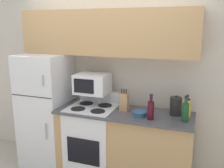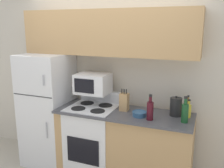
% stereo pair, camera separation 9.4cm
% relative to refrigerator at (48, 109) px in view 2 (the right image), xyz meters
% --- Properties ---
extents(wall_back, '(8.00, 0.05, 2.55)m').
position_rel_refrigerator_xyz_m(wall_back, '(0.86, 0.35, 0.47)').
color(wall_back, beige).
rests_on(wall_back, ground_plane).
extents(lower_cabinets, '(1.72, 0.61, 0.94)m').
position_rel_refrigerator_xyz_m(lower_cabinets, '(1.18, -0.03, -0.34)').
color(lower_cabinets, tan).
rests_on(lower_cabinets, ground_plane).
extents(refrigerator, '(0.63, 0.66, 1.61)m').
position_rel_refrigerator_xyz_m(refrigerator, '(0.00, 0.00, 0.00)').
color(refrigerator, white).
rests_on(refrigerator, ground_plane).
extents(upper_cabinets, '(2.35, 0.32, 0.58)m').
position_rel_refrigerator_xyz_m(upper_cabinets, '(0.86, 0.17, 1.10)').
color(upper_cabinets, tan).
rests_on(upper_cabinets, refrigerator).
extents(stove, '(0.61, 0.59, 1.11)m').
position_rel_refrigerator_xyz_m(stove, '(0.74, -0.05, -0.32)').
color(stove, white).
rests_on(stove, ground_plane).
extents(microwave, '(0.43, 0.35, 0.26)m').
position_rel_refrigerator_xyz_m(microwave, '(0.71, 0.05, 0.44)').
color(microwave, white).
rests_on(microwave, stove).
extents(knife_block, '(0.10, 0.11, 0.28)m').
position_rel_refrigerator_xyz_m(knife_block, '(1.16, 0.01, 0.25)').
color(knife_block, tan).
rests_on(knife_block, lower_cabinets).
extents(bowl, '(0.18, 0.18, 0.06)m').
position_rel_refrigerator_xyz_m(bowl, '(1.40, -0.12, 0.16)').
color(bowl, '#335B84').
rests_on(bowl, lower_cabinets).
extents(bottle_cooking_spray, '(0.06, 0.06, 0.22)m').
position_rel_refrigerator_xyz_m(bottle_cooking_spray, '(1.95, 0.05, 0.22)').
color(bottle_cooking_spray, gold).
rests_on(bottle_cooking_spray, lower_cabinets).
extents(bottle_vinegar, '(0.06, 0.06, 0.24)m').
position_rel_refrigerator_xyz_m(bottle_vinegar, '(1.93, 0.15, 0.23)').
color(bottle_vinegar, olive).
rests_on(bottle_vinegar, lower_cabinets).
extents(bottle_wine_green, '(0.08, 0.08, 0.30)m').
position_rel_refrigerator_xyz_m(bottle_wine_green, '(1.92, -0.12, 0.25)').
color(bottle_wine_green, '#194C23').
rests_on(bottle_wine_green, lower_cabinets).
extents(bottle_wine_red, '(0.08, 0.08, 0.30)m').
position_rel_refrigerator_xyz_m(bottle_wine_red, '(1.54, -0.19, 0.25)').
color(bottle_wine_red, '#470F19').
rests_on(bottle_wine_red, lower_cabinets).
extents(kettle, '(0.14, 0.14, 0.25)m').
position_rel_refrigerator_xyz_m(kettle, '(1.80, 0.06, 0.24)').
color(kettle, black).
rests_on(kettle, lower_cabinets).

